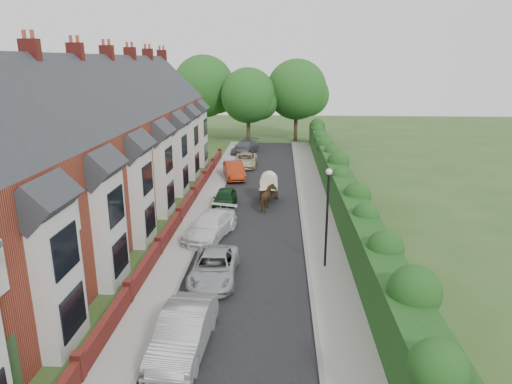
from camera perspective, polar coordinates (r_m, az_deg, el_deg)
ground at (r=20.03m, az=-0.39°, el=-14.17°), size 140.00×140.00×0.00m
road at (r=30.05m, az=-0.06°, el=-3.48°), size 6.00×58.00×0.02m
pavement_hedge_side at (r=30.10m, az=7.77°, el=-3.50°), size 2.20×58.00×0.12m
pavement_house_side at (r=30.48m, az=-7.32°, el=-3.23°), size 1.70×58.00×0.12m
kerb_hedge_side at (r=30.02m, az=5.77°, el=-3.47°), size 0.18×58.00×0.13m
kerb_house_side at (r=30.34m, az=-5.83°, el=-3.26°), size 0.18×58.00×0.13m
hedge at (r=29.82m, az=11.33°, el=-0.74°), size 2.10×58.00×2.85m
terrace_row at (r=30.27m, az=-20.24°, el=4.43°), size 9.05×40.50×11.50m
garden_wall_row at (r=29.62m, az=-9.60°, el=-3.09°), size 0.35×40.35×1.10m
lamppost at (r=22.44m, az=8.93°, el=-1.72°), size 0.32×0.32×5.16m
tree_far_left at (r=57.62m, az=-0.61°, el=11.80°), size 7.14×6.80×9.29m
tree_far_right at (r=59.49m, az=5.47°, el=12.45°), size 7.98×7.60×10.31m
tree_far_back at (r=61.20m, az=-6.13°, el=12.82°), size 8.40×8.00×10.82m
car_silver_a at (r=17.23m, az=-9.05°, el=-16.89°), size 1.91×4.79×1.55m
car_silver_b at (r=22.07m, az=-5.26°, el=-9.34°), size 2.17×4.61×1.27m
car_white at (r=27.08m, az=-5.75°, el=-4.23°), size 3.18×5.27×1.43m
car_green at (r=32.53m, az=-3.93°, el=-0.79°), size 1.58×3.81×1.29m
car_red at (r=40.37m, az=-2.76°, el=2.72°), size 2.52×4.68×1.47m
car_beige at (r=44.90m, az=-1.34°, el=4.00°), size 2.15×4.65×1.29m
car_grey at (r=51.27m, az=-1.38°, el=5.63°), size 3.19×5.37×1.46m
car_black at (r=53.24m, az=-1.06°, el=5.94°), size 1.55×3.82×1.30m
horse at (r=31.73m, az=1.49°, el=-0.78°), size 1.29×2.18×1.73m
horse_cart at (r=33.75m, az=1.60°, el=0.92°), size 1.36×3.00×2.17m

